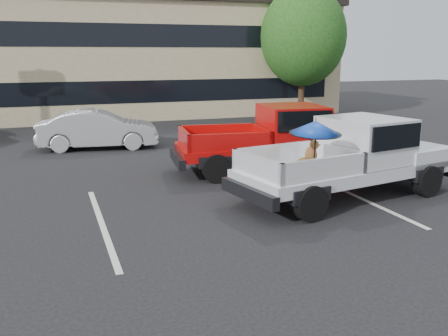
{
  "coord_description": "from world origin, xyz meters",
  "views": [
    {
      "loc": [
        -3.89,
        -7.82,
        3.37
      ],
      "look_at": [
        -0.88,
        0.61,
        1.3
      ],
      "focal_mm": 40.0,
      "sensor_mm": 36.0,
      "label": 1
    }
  ],
  "objects_px": {
    "tree_back": "(202,36)",
    "silver_sedan": "(98,129)",
    "red_pickup": "(286,135)",
    "tree_right": "(303,36)",
    "silver_pickup": "(357,153)"
  },
  "relations": [
    {
      "from": "tree_back",
      "to": "silver_sedan",
      "type": "height_order",
      "value": "tree_back"
    },
    {
      "from": "tree_back",
      "to": "red_pickup",
      "type": "xyz_separation_m",
      "value": [
        -3.39,
        -18.99,
        -3.37
      ]
    },
    {
      "from": "tree_right",
      "to": "silver_sedan",
      "type": "bearing_deg",
      "value": -153.43
    },
    {
      "from": "silver_pickup",
      "to": "red_pickup",
      "type": "xyz_separation_m",
      "value": [
        -0.39,
        2.97,
        -0.01
      ]
    },
    {
      "from": "silver_pickup",
      "to": "red_pickup",
      "type": "distance_m",
      "value": 2.99
    },
    {
      "from": "silver_sedan",
      "to": "tree_back",
      "type": "bearing_deg",
      "value": -22.91
    },
    {
      "from": "red_pickup",
      "to": "silver_sedan",
      "type": "xyz_separation_m",
      "value": [
        -4.79,
        5.4,
        -0.35
      ]
    },
    {
      "from": "tree_right",
      "to": "tree_back",
      "type": "bearing_deg",
      "value": 110.56
    },
    {
      "from": "silver_pickup",
      "to": "red_pickup",
      "type": "bearing_deg",
      "value": 86.79
    },
    {
      "from": "silver_pickup",
      "to": "tree_back",
      "type": "bearing_deg",
      "value": 71.55
    },
    {
      "from": "tree_right",
      "to": "red_pickup",
      "type": "distance_m",
      "value": 13.1
    },
    {
      "from": "tree_back",
      "to": "red_pickup",
      "type": "bearing_deg",
      "value": -100.11
    },
    {
      "from": "red_pickup",
      "to": "silver_sedan",
      "type": "height_order",
      "value": "red_pickup"
    },
    {
      "from": "tree_right",
      "to": "tree_back",
      "type": "relative_size",
      "value": 0.95
    },
    {
      "from": "tree_right",
      "to": "red_pickup",
      "type": "xyz_separation_m",
      "value": [
        -6.39,
        -10.99,
        -3.17
      ]
    }
  ]
}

